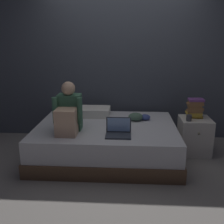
% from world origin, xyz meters
% --- Properties ---
extents(ground_plane, '(8.00, 8.00, 0.00)m').
position_xyz_m(ground_plane, '(0.00, 0.00, 0.00)').
color(ground_plane, gray).
extents(wall_back, '(5.60, 0.10, 2.70)m').
position_xyz_m(wall_back, '(0.00, 1.20, 1.35)').
color(wall_back, '#424751').
rests_on(wall_back, ground_plane).
extents(bed, '(2.00, 1.50, 0.48)m').
position_xyz_m(bed, '(-0.20, 0.30, 0.24)').
color(bed, brown).
rests_on(bed, ground_plane).
extents(nightstand, '(0.44, 0.46, 0.54)m').
position_xyz_m(nightstand, '(1.10, 0.50, 0.27)').
color(nightstand, beige).
rests_on(nightstand, ground_plane).
extents(person_sitting, '(0.39, 0.44, 0.66)m').
position_xyz_m(person_sitting, '(-0.67, 0.01, 0.73)').
color(person_sitting, '#38664C').
rests_on(person_sitting, bed).
extents(laptop, '(0.32, 0.23, 0.22)m').
position_xyz_m(laptop, '(-0.01, -0.10, 0.53)').
color(laptop, '#333842').
rests_on(laptop, bed).
extents(pillow, '(0.56, 0.36, 0.13)m').
position_xyz_m(pillow, '(-0.46, 0.75, 0.54)').
color(pillow, silver).
rests_on(pillow, bed).
extents(book_stack, '(0.24, 0.17, 0.28)m').
position_xyz_m(book_stack, '(1.09, 0.55, 0.68)').
color(book_stack, gold).
rests_on(book_stack, nightstand).
extents(mug, '(0.08, 0.08, 0.09)m').
position_xyz_m(mug, '(0.97, 0.38, 0.58)').
color(mug, '#3D3D42').
rests_on(mug, nightstand).
extents(clothes_pile, '(0.33, 0.23, 0.12)m').
position_xyz_m(clothes_pile, '(0.25, 0.56, 0.53)').
color(clothes_pile, '#3D4C8E').
rests_on(clothes_pile, bed).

